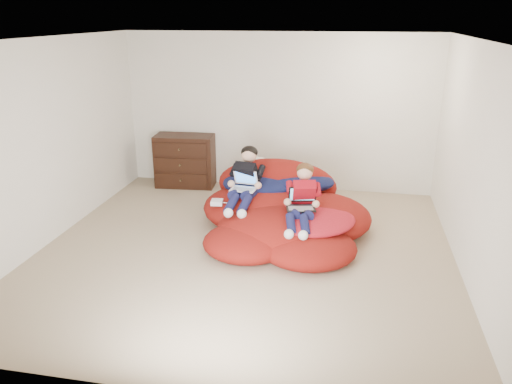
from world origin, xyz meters
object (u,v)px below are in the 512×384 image
laptop_white (244,184)px  laptop_black (302,202)px  beanbag_pile (282,213)px  younger_boy (302,197)px  older_boy (245,178)px  dresser (185,161)px

laptop_white → laptop_black: (0.80, -0.37, -0.06)m
beanbag_pile → laptop_black: 0.56m
beanbag_pile → younger_boy: younger_boy is taller
laptop_white → older_boy: bearing=90.0°
beanbag_pile → laptop_white: size_ratio=6.71×
laptop_white → dresser: bearing=131.4°
dresser → laptop_black: bearing=-41.4°
dresser → older_boy: size_ratio=0.95×
laptop_black → laptop_white: bearing=155.5°
beanbag_pile → older_boy: older_boy is taller
beanbag_pile → older_boy: 0.68m
laptop_white → younger_boy: bearing=-21.4°
older_boy → laptop_white: bearing=-90.0°
younger_boy → laptop_white: (-0.80, 0.31, 0.01)m
dresser → beanbag_pile: (1.87, -1.53, -0.18)m
younger_boy → laptop_black: 0.07m
beanbag_pile → laptop_black: size_ratio=5.59×
laptop_white → laptop_black: bearing=-24.5°
older_boy → laptop_black: older_boy is taller
dresser → younger_boy: (2.15, -1.85, 0.18)m
dresser → beanbag_pile: size_ratio=0.43×
beanbag_pile → dresser: bearing=140.6°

